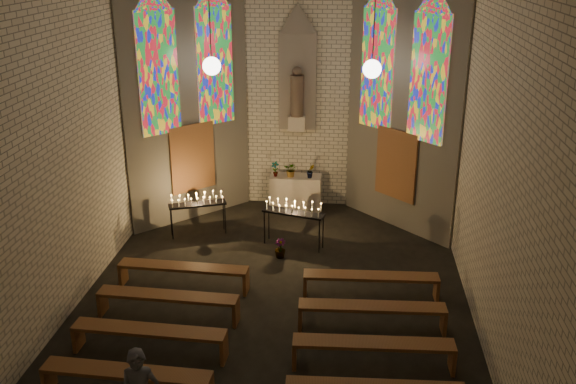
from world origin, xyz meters
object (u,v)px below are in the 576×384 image
at_px(aisle_flower_pot, 280,248).
at_px(votive_stand_left, 197,201).
at_px(votive_stand_right, 294,210).
at_px(altar, 295,193).

height_order(aisle_flower_pot, votive_stand_left, votive_stand_left).
distance_m(votive_stand_left, votive_stand_right, 2.50).
relative_size(altar, votive_stand_right, 0.90).
height_order(altar, votive_stand_right, votive_stand_right).
bearing_deg(votive_stand_left, votive_stand_right, -30.47).
distance_m(altar, votive_stand_right, 2.32).
distance_m(altar, aisle_flower_pot, 2.95).
bearing_deg(altar, aisle_flower_pot, -91.82).
xyz_separation_m(altar, votive_stand_left, (-2.31, -1.85, 0.40)).
relative_size(altar, aisle_flower_pot, 3.01).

